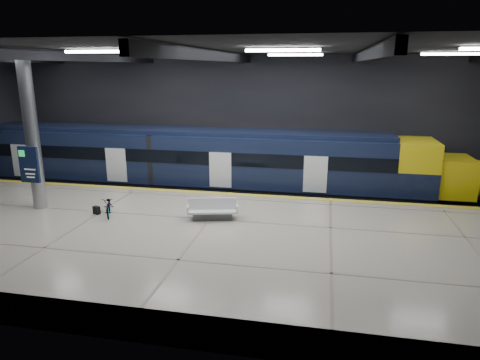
# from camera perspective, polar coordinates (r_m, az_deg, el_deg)

# --- Properties ---
(ground) EXTENTS (30.00, 30.00, 0.00)m
(ground) POSITION_cam_1_polar(r_m,az_deg,el_deg) (19.46, -3.20, -7.28)
(ground) COLOR black
(ground) RESTS_ON ground
(room_shell) EXTENTS (30.10, 16.10, 8.05)m
(room_shell) POSITION_cam_1_polar(r_m,az_deg,el_deg) (18.10, -3.47, 9.75)
(room_shell) COLOR black
(room_shell) RESTS_ON ground
(platform) EXTENTS (30.00, 11.00, 1.10)m
(platform) POSITION_cam_1_polar(r_m,az_deg,el_deg) (17.03, -5.34, -8.66)
(platform) COLOR #B5AD99
(platform) RESTS_ON ground
(safety_strip) EXTENTS (30.00, 0.40, 0.01)m
(safety_strip) POSITION_cam_1_polar(r_m,az_deg,el_deg) (21.61, -1.43, -1.86)
(safety_strip) COLOR gold
(safety_strip) RESTS_ON platform
(rails) EXTENTS (30.00, 1.52, 0.16)m
(rails) POSITION_cam_1_polar(r_m,az_deg,el_deg) (24.48, -0.00, -2.34)
(rails) COLOR gray
(rails) RESTS_ON ground
(train) EXTENTS (29.40, 2.84, 3.79)m
(train) POSITION_cam_1_polar(r_m,az_deg,el_deg) (24.43, -4.60, 2.37)
(train) COLOR black
(train) RESTS_ON ground
(bench) EXTENTS (2.24, 1.34, 0.93)m
(bench) POSITION_cam_1_polar(r_m,az_deg,el_deg) (18.08, -3.66, -4.21)
(bench) COLOR #595B60
(bench) RESTS_ON platform
(bicycle) EXTENTS (1.21, 1.73, 0.86)m
(bicycle) POSITION_cam_1_polar(r_m,az_deg,el_deg) (19.32, -17.09, -3.26)
(bicycle) COLOR #99999E
(bicycle) RESTS_ON platform
(pannier_bag) EXTENTS (0.34, 0.27, 0.35)m
(pannier_bag) POSITION_cam_1_polar(r_m,az_deg,el_deg) (19.69, -18.58, -3.84)
(pannier_bag) COLOR black
(pannier_bag) RESTS_ON platform
(info_column) EXTENTS (0.90, 0.78, 6.90)m
(info_column) POSITION_cam_1_polar(r_m,az_deg,el_deg) (20.87, -26.05, 5.48)
(info_column) COLOR #9EA0A5
(info_column) RESTS_ON platform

